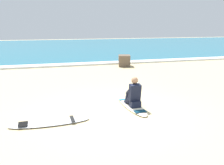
{
  "coord_description": "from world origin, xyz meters",
  "views": [
    {
      "loc": [
        -2.07,
        -6.71,
        2.58
      ],
      "look_at": [
        0.32,
        1.56,
        0.55
      ],
      "focal_mm": 39.12,
      "sensor_mm": 36.0,
      "label": 1
    }
  ],
  "objects_px": {
    "shoreline_rock": "(124,61)",
    "surfboard_main": "(132,105)",
    "surfboard_spare_near": "(50,122)",
    "surfer_seated": "(134,95)"
  },
  "relations": [
    {
      "from": "surfboard_main",
      "to": "shoreline_rock",
      "type": "distance_m",
      "value": 8.01
    },
    {
      "from": "surfboard_spare_near",
      "to": "shoreline_rock",
      "type": "xyz_separation_m",
      "value": [
        4.98,
        8.37,
        0.32
      ]
    },
    {
      "from": "surfboard_spare_near",
      "to": "surfer_seated",
      "type": "bearing_deg",
      "value": 12.56
    },
    {
      "from": "surfboard_main",
      "to": "surfer_seated",
      "type": "bearing_deg",
      "value": -88.8
    },
    {
      "from": "surfer_seated",
      "to": "shoreline_rock",
      "type": "bearing_deg",
      "value": 73.14
    },
    {
      "from": "shoreline_rock",
      "to": "surfboard_main",
      "type": "bearing_deg",
      "value": -107.17
    },
    {
      "from": "surfboard_spare_near",
      "to": "shoreline_rock",
      "type": "bearing_deg",
      "value": 59.26
    },
    {
      "from": "surfer_seated",
      "to": "surfboard_main",
      "type": "bearing_deg",
      "value": 91.2
    },
    {
      "from": "surfboard_spare_near",
      "to": "shoreline_rock",
      "type": "height_order",
      "value": "shoreline_rock"
    },
    {
      "from": "surfboard_main",
      "to": "surfboard_spare_near",
      "type": "distance_m",
      "value": 2.71
    }
  ]
}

